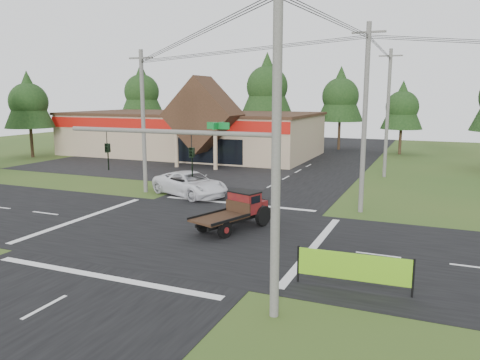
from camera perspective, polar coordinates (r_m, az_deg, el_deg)
The scene contains 19 objects.
ground at distance 25.54m, azimuth -6.52°, elevation -6.23°, with size 120.00×120.00×0.00m, color #2F4F1C.
road_ns at distance 25.53m, azimuth -6.52°, elevation -6.21°, with size 12.00×120.00×0.02m, color black.
road_ew at distance 25.53m, azimuth -6.52°, elevation -6.21°, with size 120.00×12.00×0.02m, color black.
parking_apron at distance 48.55m, azimuth -10.02°, elevation 1.56°, with size 28.00×14.00×0.02m, color black.
cvs_building at distance 58.14m, azimuth -5.88°, elevation 5.82°, with size 30.40×18.20×9.19m.
traffic_signal_mast at distance 15.42m, azimuth -1.56°, elevation -0.18°, with size 8.12×0.24×7.00m.
utility_pole_nr at distance 14.64m, azimuth 4.45°, elevation 4.03°, with size 2.00×0.30×11.00m.
utility_pole_nw at distance 35.57m, azimuth -11.71°, elevation 7.09°, with size 2.00×0.30×10.50m.
utility_pole_ne at distance 29.63m, azimuth 14.97°, elevation 7.34°, with size 2.00×0.30×11.50m.
utility_pole_n at distance 43.53m, azimuth 17.55°, elevation 7.84°, with size 2.00×0.30×11.20m.
tree_row_a at distance 74.37m, azimuth -11.91°, elevation 10.68°, with size 6.72×6.72×12.12m.
tree_row_b at distance 70.98m, azimuth -4.17°, elevation 9.81°, with size 5.60×5.60×10.10m.
tree_row_c at distance 66.13m, azimuth 3.32°, elevation 11.54°, with size 7.28×7.28×13.13m.
tree_row_d at distance 64.46m, azimuth 12.16°, elevation 10.17°, with size 6.16×6.16×11.11m.
tree_row_e at distance 61.46m, azimuth 19.18°, elevation 8.59°, with size 5.04×5.04×9.09m.
tree_side_w at distance 60.41m, azimuth -24.40°, elevation 8.87°, with size 5.60×5.60×10.10m.
antique_flatbed_truck at distance 25.42m, azimuth -0.91°, elevation -3.86°, with size 1.86×4.87×2.04m, color #500B15, non-canonical shape.
roadside_banner at distance 18.35m, azimuth 13.64°, elevation -10.72°, with size 4.33×0.13×1.48m, color #63A616, non-canonical shape.
white_pickup at distance 34.34m, azimuth -6.09°, elevation -0.47°, with size 2.87×6.23×1.73m, color white.
Camera 1 is at (12.07, -21.32, 7.22)m, focal length 35.00 mm.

